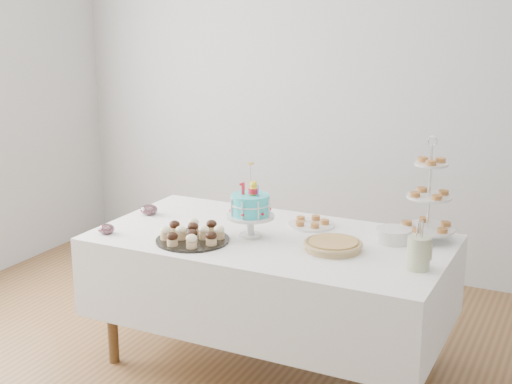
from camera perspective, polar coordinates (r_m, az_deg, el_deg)
The scene contains 11 objects.
walls at distance 3.49m, azimuth -0.86°, elevation 4.07°, with size 5.04×4.04×2.70m.
table at distance 3.97m, azimuth 1.17°, elevation -6.71°, with size 1.92×1.02×0.77m.
birthday_cake at distance 3.86m, azimuth -0.45°, elevation -2.03°, with size 0.26×0.26×0.41m.
cupcake_tray at distance 3.82m, azimuth -5.10°, elevation -3.32°, with size 0.40×0.40×0.09m.
pie at distance 3.70m, azimuth 6.19°, elevation -4.23°, with size 0.31×0.31×0.05m.
tiered_stand at distance 3.89m, azimuth 13.68°, elevation -0.40°, with size 0.29×0.29×0.57m.
plate_stack at distance 3.87m, azimuth 10.96°, elevation -3.41°, with size 0.19×0.19×0.07m.
pastry_plate at distance 4.09m, azimuth 4.43°, elevation -2.49°, with size 0.27×0.27×0.04m.
jam_bowl_a at distance 4.02m, azimuth -11.89°, elevation -2.92°, with size 0.09×0.09×0.05m.
jam_bowl_b at distance 4.34m, azimuth -8.56°, elevation -1.41°, with size 0.10×0.10×0.06m.
utensil_pitcher at distance 3.49m, azimuth 12.89°, elevation -4.69°, with size 0.12×0.11×0.25m.
Camera 1 is at (1.57, -3.05, 2.00)m, focal length 50.00 mm.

